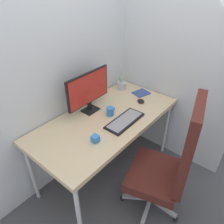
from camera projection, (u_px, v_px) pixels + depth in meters
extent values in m
plane|color=#4C4C51|center=(107.00, 171.00, 2.54)|extent=(8.00, 8.00, 0.00)
cube|color=silver|center=(71.00, 43.00, 1.97)|extent=(2.46, 0.04, 2.80)
cube|color=silver|center=(167.00, 35.00, 2.19)|extent=(0.04, 1.69, 2.80)
cube|color=#D1B78C|center=(106.00, 119.00, 2.13)|extent=(1.52, 0.75, 0.04)
cylinder|color=silver|center=(79.00, 214.00, 1.72)|extent=(0.04, 0.04, 0.71)
cylinder|color=silver|center=(166.00, 128.00, 2.62)|extent=(0.04, 0.04, 0.71)
cylinder|color=silver|center=(32.00, 173.00, 2.07)|extent=(0.04, 0.04, 0.71)
cylinder|color=silver|center=(123.00, 110.00, 2.97)|extent=(0.04, 0.04, 0.71)
cube|color=#B2B5BA|center=(147.00, 211.00, 2.06)|extent=(0.28, 0.11, 0.03)
sphere|color=black|center=(176.00, 219.00, 2.04)|extent=(0.05, 0.05, 0.05)
cube|color=#B2B5BA|center=(163.00, 207.00, 2.09)|extent=(0.05, 0.28, 0.03)
sphere|color=black|center=(171.00, 189.00, 2.31)|extent=(0.05, 0.05, 0.05)
cube|color=#B2B5BA|center=(162.00, 192.00, 2.23)|extent=(0.28, 0.13, 0.03)
sphere|color=black|center=(141.00, 179.00, 2.42)|extent=(0.05, 0.05, 0.05)
cube|color=#B2B5BA|center=(146.00, 187.00, 2.28)|extent=(0.20, 0.24, 0.03)
sphere|color=black|center=(122.00, 198.00, 2.22)|extent=(0.05, 0.05, 0.05)
cube|color=#B2B5BA|center=(136.00, 197.00, 2.18)|extent=(0.19, 0.25, 0.03)
cylinder|color=#B2B5BA|center=(152.00, 188.00, 2.08)|extent=(0.04, 0.04, 0.29)
cube|color=#4C1E19|center=(154.00, 175.00, 1.97)|extent=(0.61, 0.56, 0.09)
cube|color=#4C1E19|center=(189.00, 147.00, 1.66)|extent=(0.46, 0.19, 0.76)
cube|color=black|center=(91.00, 110.00, 2.23)|extent=(0.16, 0.13, 0.01)
cube|color=black|center=(90.00, 105.00, 2.20)|extent=(0.04, 0.02, 0.09)
cube|color=black|center=(88.00, 88.00, 2.09)|extent=(0.52, 0.02, 0.32)
cube|color=#B2261E|center=(89.00, 89.00, 2.09)|extent=(0.50, 0.01, 0.29)
cube|color=black|center=(125.00, 121.00, 2.06)|extent=(0.42, 0.18, 0.02)
cube|color=gray|center=(125.00, 120.00, 2.06)|extent=(0.39, 0.14, 0.00)
ellipsoid|color=black|center=(141.00, 101.00, 2.35)|extent=(0.09, 0.10, 0.03)
cylinder|color=#B2B5BA|center=(122.00, 86.00, 2.59)|extent=(0.10, 0.10, 0.08)
cylinder|color=silver|center=(121.00, 81.00, 2.55)|extent=(0.03, 0.01, 0.13)
cylinder|color=silver|center=(122.00, 80.00, 2.56)|extent=(0.03, 0.01, 0.13)
torus|color=red|center=(122.00, 85.00, 2.58)|extent=(0.03, 0.04, 0.01)
cylinder|color=#3FAD59|center=(121.00, 81.00, 2.57)|extent=(0.01, 0.02, 0.14)
cylinder|color=#3FAD59|center=(120.00, 82.00, 2.57)|extent=(0.02, 0.02, 0.12)
cube|color=#334C8C|center=(141.00, 93.00, 2.52)|extent=(0.20, 0.18, 0.01)
cylinder|color=#337FD8|center=(110.00, 112.00, 2.13)|extent=(0.07, 0.07, 0.09)
torus|color=#337FD8|center=(113.00, 109.00, 2.16)|extent=(0.05, 0.01, 0.05)
cube|color=#337FD8|center=(95.00, 139.00, 1.82)|extent=(0.06, 0.06, 0.06)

